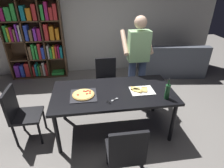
{
  "coord_description": "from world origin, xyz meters",
  "views": [
    {
      "loc": [
        -0.36,
        -2.38,
        2.2
      ],
      "look_at": [
        0.0,
        0.15,
        0.8
      ],
      "focal_mm": 29.18,
      "sensor_mm": 36.0,
      "label": 1
    }
  ],
  "objects": [
    {
      "name": "chair_far_side",
      "position": [
        0.0,
        0.96,
        0.51
      ],
      "size": [
        0.42,
        0.42,
        0.9
      ],
      "color": "black",
      "rests_on": "ground_plane"
    },
    {
      "name": "chair_left_end",
      "position": [
        -1.42,
        0.0,
        0.51
      ],
      "size": [
        0.42,
        0.42,
        0.9
      ],
      "color": "black",
      "rests_on": "ground_plane"
    },
    {
      "name": "couch",
      "position": [
        1.89,
        1.99,
        0.3
      ],
      "size": [
        1.8,
        1.07,
        0.85
      ],
      "color": "#4C515B",
      "rests_on": "ground_plane"
    },
    {
      "name": "ground_plane",
      "position": [
        0.0,
        0.0,
        0.0
      ],
      "size": [
        12.0,
        12.0,
        0.0
      ],
      "primitive_type": "plane",
      "color": "gray"
    },
    {
      "name": "kitchen_scissors",
      "position": [
        -0.08,
        -0.27,
        0.76
      ],
      "size": [
        0.19,
        0.15,
        0.01
      ],
      "color": "silver",
      "rests_on": "dining_table"
    },
    {
      "name": "back_wall",
      "position": [
        0.0,
        2.6,
        1.4
      ],
      "size": [
        6.4,
        0.1,
        2.8
      ],
      "primitive_type": "cube",
      "color": "silver",
      "rests_on": "ground_plane"
    },
    {
      "name": "chair_near_camera",
      "position": [
        -0.0,
        -0.96,
        0.51
      ],
      "size": [
        0.42,
        0.42,
        0.9
      ],
      "color": "black",
      "rests_on": "ground_plane"
    },
    {
      "name": "bookshelf",
      "position": [
        -1.62,
        2.37,
        0.98
      ],
      "size": [
        1.4,
        0.35,
        1.95
      ],
      "color": "#513823",
      "rests_on": "ground_plane"
    },
    {
      "name": "wine_bottle",
      "position": [
        0.73,
        -0.3,
        0.87
      ],
      "size": [
        0.07,
        0.07,
        0.32
      ],
      "color": "#194723",
      "rests_on": "dining_table"
    },
    {
      "name": "person_serving_pizza",
      "position": [
        0.57,
        0.74,
        1.0
      ],
      "size": [
        0.55,
        0.54,
        1.75
      ],
      "color": "#38476B",
      "rests_on": "ground_plane"
    },
    {
      "name": "pepperoni_pizza_on_tray",
      "position": [
        -0.46,
        -0.06,
        0.77
      ],
      "size": [
        0.38,
        0.38,
        0.04
      ],
      "color": "#2D2D33",
      "rests_on": "dining_table"
    },
    {
      "name": "dining_table",
      "position": [
        0.0,
        0.0,
        0.68
      ],
      "size": [
        1.87,
        0.94,
        0.75
      ],
      "color": "black",
      "rests_on": "ground_plane"
    },
    {
      "name": "pizza_slices_on_towel",
      "position": [
        0.42,
        -0.04,
        0.76
      ],
      "size": [
        0.36,
        0.28,
        0.03
      ],
      "color": "white",
      "rests_on": "dining_table"
    }
  ]
}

